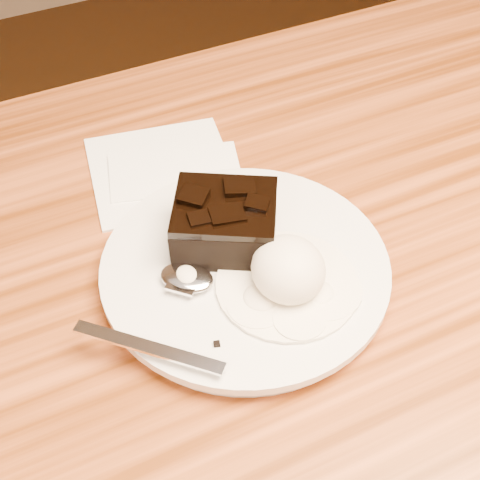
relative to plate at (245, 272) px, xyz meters
name	(u,v)px	position (x,y,z in m)	size (l,w,h in m)	color
plate	(245,272)	(0.00, 0.00, 0.00)	(0.25, 0.25, 0.02)	silver
brownie	(225,225)	(0.00, 0.03, 0.03)	(0.08, 0.07, 0.04)	black
ice_cream_scoop	(288,269)	(0.02, -0.04, 0.03)	(0.06, 0.06, 0.05)	white
melt_puddle	(287,285)	(0.02, -0.04, 0.01)	(0.12, 0.12, 0.00)	white
spoon	(187,279)	(-0.05, 0.00, 0.02)	(0.03, 0.18, 0.01)	silver
napkin	(162,170)	(-0.01, 0.16, -0.01)	(0.14, 0.14, 0.01)	white
crumb_a	(319,301)	(0.04, -0.06, 0.01)	(0.01, 0.01, 0.00)	black
crumb_b	(217,344)	(-0.06, -0.07, 0.01)	(0.01, 0.01, 0.00)	black
crumb_c	(193,266)	(-0.04, 0.02, 0.01)	(0.01, 0.00, 0.00)	black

